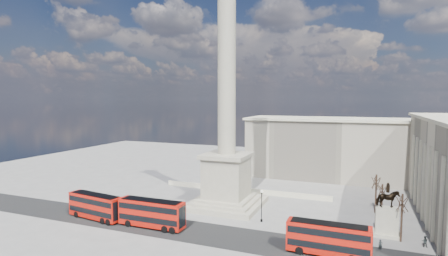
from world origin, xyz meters
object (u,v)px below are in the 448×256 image
at_px(red_bus_a, 96,206).
at_px(red_bus_c, 329,239).
at_px(equestrian_statue, 387,217).
at_px(nelsons_column, 227,143).
at_px(red_bus_b, 152,213).
at_px(pedestrian_standing, 425,241).
at_px(pedestrian_crossing, 311,228).
at_px(pedestrian_walking, 380,245).
at_px(victorian_lamp, 262,203).

height_order(red_bus_a, red_bus_c, red_bus_c).
xyz_separation_m(red_bus_a, equestrian_statue, (48.64, 11.01, 0.60)).
distance_m(nelsons_column, red_bus_b, 20.46).
distance_m(nelsons_column, red_bus_c, 28.76).
relative_size(nelsons_column, pedestrian_standing, 29.77).
height_order(red_bus_b, pedestrian_crossing, red_bus_b).
bearing_deg(red_bus_c, red_bus_b, -179.85).
relative_size(red_bus_a, red_bus_c, 1.02).
bearing_deg(equestrian_statue, red_bus_b, -163.61).
bearing_deg(nelsons_column, pedestrian_walking, -22.13).
relative_size(red_bus_c, equestrian_statue, 1.32).
bearing_deg(pedestrian_crossing, red_bus_a, 95.75).
bearing_deg(red_bus_c, pedestrian_walking, 33.68).
bearing_deg(pedestrian_standing, red_bus_c, 37.06).
bearing_deg(red_bus_c, nelsons_column, 143.47).
height_order(pedestrian_walking, pedestrian_crossing, pedestrian_crossing).
bearing_deg(pedestrian_walking, red_bus_a, 168.09).
distance_m(pedestrian_standing, pedestrian_crossing, 16.40).
bearing_deg(red_bus_a, victorian_lamp, 26.87).
relative_size(nelsons_column, pedestrian_crossing, 29.38).
relative_size(equestrian_statue, pedestrian_walking, 5.44).
xyz_separation_m(red_bus_c, pedestrian_standing, (12.95, 8.18, -1.57)).
bearing_deg(pedestrian_walking, victorian_lamp, 147.52).
xyz_separation_m(victorian_lamp, equestrian_statue, (20.26, 1.23, -0.37)).
bearing_deg(pedestrian_standing, pedestrian_walking, 35.70).
xyz_separation_m(red_bus_b, red_bus_c, (28.84, -0.03, -0.09)).
xyz_separation_m(nelsons_column, pedestrian_standing, (34.41, -7.83, -12.08)).
xyz_separation_m(red_bus_a, pedestrian_walking, (47.51, 4.67, -1.62)).
xyz_separation_m(red_bus_a, victorian_lamp, (28.38, 9.78, 0.97)).
distance_m(red_bus_a, pedestrian_walking, 47.77).
relative_size(red_bus_b, victorian_lamp, 2.05).
bearing_deg(pedestrian_standing, red_bus_a, 13.63).
distance_m(red_bus_c, pedestrian_walking, 8.34).
bearing_deg(equestrian_statue, pedestrian_standing, -28.13).
bearing_deg(victorian_lamp, nelsons_column, 145.06).
bearing_deg(victorian_lamp, pedestrian_crossing, -13.25).
xyz_separation_m(victorian_lamp, pedestrian_crossing, (8.87, -2.09, -2.53)).
distance_m(equestrian_statue, pedestrian_crossing, 12.06).
distance_m(victorian_lamp, pedestrian_walking, 19.97).
height_order(victorian_lamp, pedestrian_walking, victorian_lamp).
distance_m(red_bus_b, pedestrian_walking, 35.99).
height_order(red_bus_b, equestrian_statue, equestrian_statue).
bearing_deg(pedestrian_standing, equestrian_statue, -23.34).
bearing_deg(pedestrian_standing, red_bus_b, 15.83).
height_order(red_bus_c, pedestrian_walking, red_bus_c).
bearing_deg(pedestrian_crossing, red_bus_c, -161.40).
relative_size(red_bus_b, red_bus_c, 1.04).
xyz_separation_m(pedestrian_walking, pedestrian_standing, (6.13, 3.67, 0.05)).
xyz_separation_m(equestrian_statue, pedestrian_standing, (5.00, -2.67, -2.17)).
distance_m(red_bus_b, victorian_lamp, 19.13).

